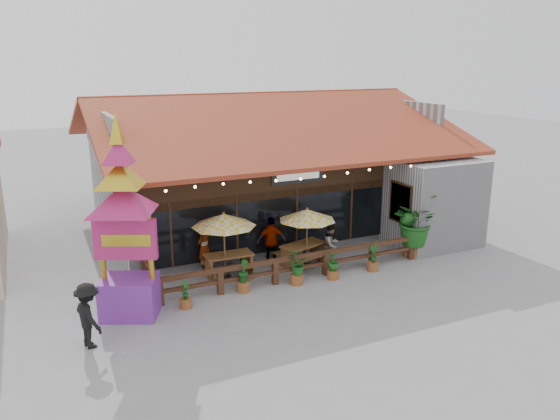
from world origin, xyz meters
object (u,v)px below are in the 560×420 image
picnic_table_left (229,261)px  tropical_plant (414,221)px  picnic_table_right (303,251)px  thai_sign_tower (123,204)px  pedestrian (88,315)px  umbrella_right (307,215)px  umbrella_left (224,220)px

picnic_table_left → tropical_plant: 7.37m
picnic_table_right → thai_sign_tower: (-6.70, -1.58, 2.94)m
thai_sign_tower → pedestrian: thai_sign_tower is taller
tropical_plant → thai_sign_tower: bearing=-177.1°
umbrella_right → tropical_plant: bearing=-11.4°
umbrella_left → thai_sign_tower: size_ratio=0.43×
picnic_table_right → tropical_plant: bearing=-13.3°
pedestrian → picnic_table_left: bearing=-76.0°
picnic_table_left → tropical_plant: tropical_plant is taller
tropical_plant → umbrella_right: bearing=168.6°
thai_sign_tower → tropical_plant: 11.22m
thai_sign_tower → picnic_table_right: bearing=13.3°
picnic_table_right → tropical_plant: (4.31, -1.02, 0.88)m
picnic_table_right → thai_sign_tower: bearing=-166.7°
picnic_table_left → thai_sign_tower: thai_sign_tower is taller
picnic_table_right → pedestrian: (-8.02, -3.00, 0.36)m
umbrella_right → picnic_table_right: size_ratio=1.10×
thai_sign_tower → pedestrian: (-1.32, -1.42, -2.59)m
umbrella_right → tropical_plant: (4.25, -0.86, -0.55)m
umbrella_left → pedestrian: (-4.93, -3.07, -1.21)m
umbrella_left → pedestrian: size_ratio=1.55×
umbrella_left → picnic_table_left: umbrella_left is taller
picnic_table_right → tropical_plant: size_ratio=0.83×
picnic_table_left → tropical_plant: size_ratio=0.69×
umbrella_right → thai_sign_tower: size_ratio=0.34×
umbrella_left → umbrella_right: 3.17m
umbrella_right → pedestrian: size_ratio=1.25×
picnic_table_left → picnic_table_right: 2.91m
umbrella_left → picnic_table_right: size_ratio=1.36×
umbrella_left → tropical_plant: bearing=-8.3°
umbrella_right → thai_sign_tower: (-6.77, -1.42, 1.52)m
umbrella_left → picnic_table_right: bearing=-1.2°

